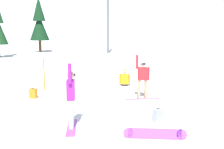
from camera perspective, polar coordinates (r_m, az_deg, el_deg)
name	(u,v)px	position (r m, az deg, el deg)	size (l,w,h in m)	color
ground_plane	(150,115)	(10.34, 7.81, -8.18)	(800.00, 800.00, 0.00)	white
snowboarder_foreground	(71,97)	(8.74, -8.46, -4.65)	(0.55, 1.57, 2.08)	#993FD8
snowboarder_midground	(143,79)	(12.35, 6.31, -0.84)	(1.60, 0.43, 1.99)	pink
snowboarder_background	(125,79)	(15.58, 2.66, -0.97)	(0.99, 1.81, 0.97)	black
loose_snowboard_far_spare	(155,133)	(8.16, 8.81, -11.90)	(1.75, 0.74, 0.28)	#993FD8
backpack_grey	(157,115)	(9.56, 9.33, -8.31)	(0.37, 0.34, 0.47)	gray
backpack_orange	(33,94)	(13.09, -15.90, -3.79)	(0.38, 0.36, 0.47)	orange
trail_marker_pole	(44,75)	(14.47, -13.79, -0.10)	(0.06, 0.06, 1.62)	orange
pine_tree_leaning	(39,22)	(40.20, -14.76, 10.35)	(2.67, 2.67, 7.62)	#472D19
ski_lift_tower	(108,1)	(37.64, -0.87, 14.92)	(3.75, 0.36, 12.11)	#595B60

